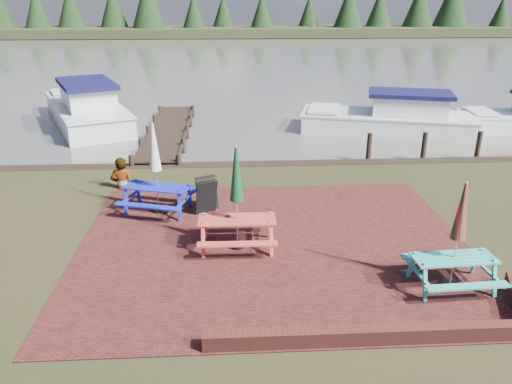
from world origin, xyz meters
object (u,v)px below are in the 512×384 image
at_px(picnic_table_blue, 157,182).
at_px(jetty, 168,131).
at_px(picnic_table_teal, 455,253).
at_px(chalkboard, 207,195).
at_px(person, 120,158).
at_px(boat_jetty, 87,110).
at_px(boat_near, 391,119).
at_px(picnic_table_red, 237,214).

relative_size(picnic_table_blue, jetty, 0.27).
relative_size(picnic_table_teal, chalkboard, 2.37).
bearing_deg(person, picnic_table_teal, 145.06).
bearing_deg(boat_jetty, jetty, -56.76).
xyz_separation_m(picnic_table_blue, boat_jetty, (-4.58, 10.76, -0.36)).
height_order(picnic_table_teal, person, picnic_table_teal).
bearing_deg(boat_jetty, person, -93.70).
height_order(picnic_table_blue, jetty, picnic_table_blue).
bearing_deg(boat_near, person, 138.29).
xyz_separation_m(picnic_table_teal, picnic_table_blue, (-6.25, 4.09, 0.07)).
relative_size(chalkboard, boat_near, 0.12).
height_order(picnic_table_red, person, picnic_table_red).
bearing_deg(picnic_table_blue, boat_near, 60.34).
bearing_deg(picnic_table_red, jetty, 105.44).
height_order(chalkboard, person, person).
height_order(jetty, boat_jetty, boat_jetty).
xyz_separation_m(picnic_table_blue, boat_near, (8.99, 8.51, -0.45)).
bearing_deg(boat_jetty, chalkboard, -85.38).
bearing_deg(picnic_table_teal, boat_near, 74.88).
bearing_deg(person, boat_near, -143.88).
xyz_separation_m(picnic_table_red, person, (-3.37, 4.00, 0.11)).
bearing_deg(picnic_table_blue, picnic_table_red, -29.49).
bearing_deg(picnic_table_teal, person, 139.06).
relative_size(boat_jetty, boat_near, 1.09).
distance_m(boat_near, person, 12.29).
bearing_deg(chalkboard, person, 117.27).
distance_m(chalkboard, boat_near, 11.54).
height_order(boat_jetty, boat_near, boat_jetty).
xyz_separation_m(boat_near, person, (-10.29, -6.68, 0.57)).
bearing_deg(picnic_table_teal, jetty, 116.30).
relative_size(picnic_table_red, person, 1.26).
height_order(picnic_table_teal, picnic_table_blue, picnic_table_blue).
relative_size(chalkboard, boat_jetty, 0.11).
distance_m(picnic_table_blue, boat_near, 12.39).
height_order(picnic_table_blue, chalkboard, picnic_table_blue).
height_order(picnic_table_teal, boat_jetty, picnic_table_teal).
bearing_deg(jetty, boat_near, 1.98).
bearing_deg(boat_jetty, picnic_table_teal, -77.72).
relative_size(picnic_table_red, picnic_table_blue, 1.00).
bearing_deg(picnic_table_blue, jetty, 111.06).
xyz_separation_m(picnic_table_teal, person, (-7.56, 5.92, 0.18)).
relative_size(picnic_table_red, boat_near, 0.31).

